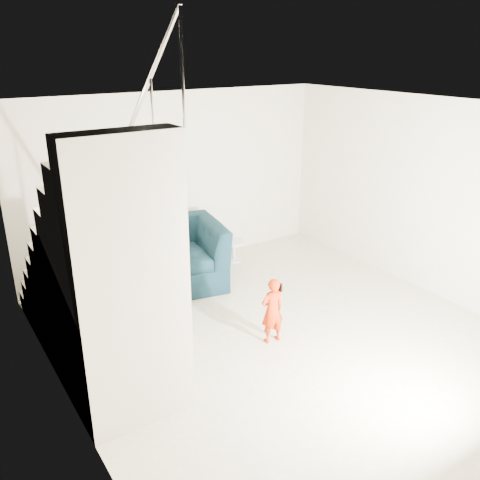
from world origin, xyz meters
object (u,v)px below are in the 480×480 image
object	(u,v)px
staircase	(100,291)
side_table	(234,248)
armchair	(173,255)
toddler	(272,310)

from	to	relation	value
staircase	side_table	bearing A→B (deg)	32.48
armchair	side_table	size ratio (longest dim) A/B	4.07
toddler	side_table	distance (m)	2.47
armchair	side_table	world-z (taller)	armchair
armchair	toddler	bearing A→B (deg)	-70.73
armchair	toddler	xyz separation A→B (m)	(0.27, -2.04, -0.05)
armchair	toddler	size ratio (longest dim) A/B	1.73
armchair	side_table	xyz separation A→B (m)	(1.21, 0.24, -0.23)
toddler	side_table	world-z (taller)	toddler
toddler	staircase	world-z (taller)	staircase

